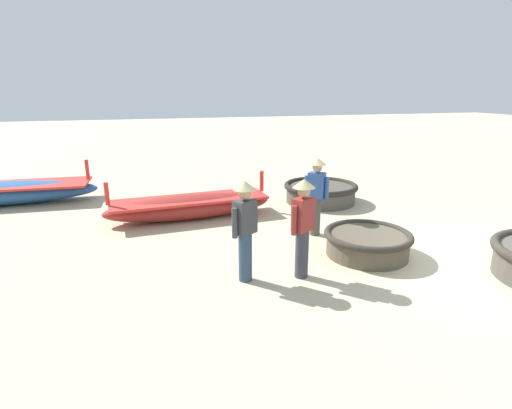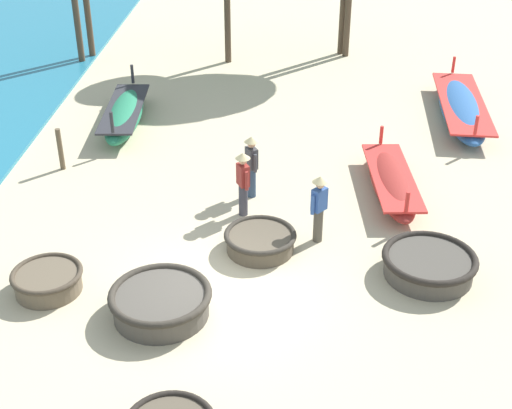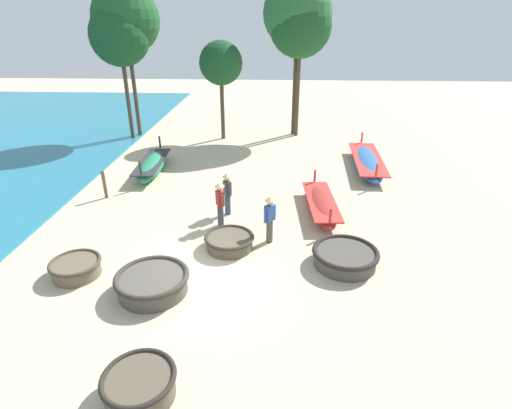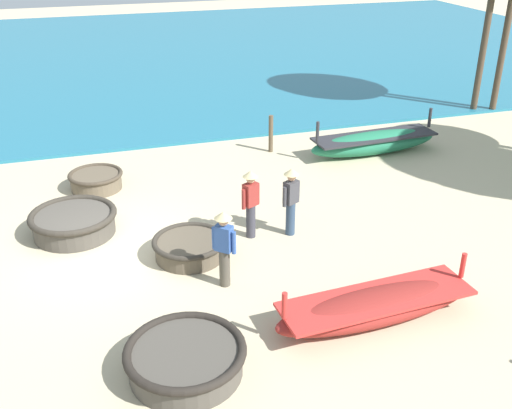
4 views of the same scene
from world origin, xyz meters
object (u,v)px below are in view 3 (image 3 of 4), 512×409
object	(u,v)px
coracle_center	(76,267)
long_boat_white_hull	(321,204)
mooring_post_inland	(105,185)
tree_right_mid	(120,36)
tree_leftmost	(221,64)
tree_center	(298,13)
fisherman_standing_left	(220,201)
coracle_front_right	(152,282)
fisherman_crouching	(270,216)
tree_tall_back	(300,26)
coracle_weathered	(345,257)
coracle_upturned	(229,241)
fisherman_standing_right	(227,191)
tree_left_mid	(126,19)
long_boat_blue_hull	(367,162)
coracle_front_left	(140,385)
long_boat_red_hull	(152,165)

from	to	relation	value
coracle_center	long_boat_white_hull	bearing A→B (deg)	31.29
mooring_post_inland	tree_right_mid	bearing A→B (deg)	101.48
tree_leftmost	long_boat_white_hull	bearing A→B (deg)	-63.38
tree_center	fisherman_standing_left	bearing A→B (deg)	-103.47
coracle_front_right	fisherman_standing_left	bearing A→B (deg)	70.91
fisherman_crouching	tree_center	bearing A→B (deg)	84.83
tree_center	tree_tall_back	distance (m)	0.73
coracle_center	tree_tall_back	distance (m)	18.21
coracle_weathered	coracle_upturned	bearing A→B (deg)	167.62
tree_right_mid	fisherman_standing_right	bearing A→B (deg)	-54.89
fisherman_standing_left	coracle_weathered	bearing A→B (deg)	-29.74
tree_center	tree_right_mid	bearing A→B (deg)	-170.29
fisherman_standing_left	tree_left_mid	world-z (taller)	tree_left_mid
coracle_weathered	fisherman_standing_left	world-z (taller)	fisherman_standing_left
coracle_weathered	tree_leftmost	world-z (taller)	tree_leftmost
long_boat_blue_hull	tree_tall_back	bearing A→B (deg)	118.94
coracle_center	long_boat_blue_hull	distance (m)	14.16
long_boat_blue_hull	fisherman_standing_right	xyz separation A→B (m)	(-6.36, -5.46, 0.63)
coracle_center	fisherman_standing_right	world-z (taller)	fisherman_standing_right
coracle_upturned	tree_left_mid	xyz separation A→B (m)	(-7.14, 13.17, 6.48)
fisherman_standing_right	tree_left_mid	bearing A→B (deg)	122.49
coracle_upturned	fisherman_standing_right	xyz separation A→B (m)	(-0.33, 2.48, 0.70)
fisherman_standing_left	tree_tall_back	bearing A→B (deg)	75.44
tree_left_mid	mooring_post_inland	bearing A→B (deg)	-80.70
fisherman_standing_right	fisherman_standing_left	xyz separation A→B (m)	(-0.15, -0.92, 0.00)
long_boat_blue_hull	tree_left_mid	size ratio (longest dim) A/B	0.66
fisherman_standing_right	tree_tall_back	size ratio (longest dim) A/B	0.20
tree_tall_back	tree_right_mid	world-z (taller)	tree_tall_back
long_boat_white_hull	tree_center	size ratio (longest dim) A/B	0.45
coracle_upturned	long_boat_white_hull	world-z (taller)	long_boat_white_hull
coracle_front_left	coracle_center	xyz separation A→B (m)	(-3.16, 3.99, -0.04)
tree_center	tree_tall_back	xyz separation A→B (m)	(0.18, -0.28, -0.65)
coracle_upturned	long_boat_white_hull	size ratio (longest dim) A/B	0.40
coracle_front_left	fisherman_crouching	size ratio (longest dim) A/B	0.90
coracle_front_left	long_boat_red_hull	bearing A→B (deg)	105.01
tree_left_mid	tree_center	xyz separation A→B (m)	(9.68, 1.02, 0.31)
fisherman_standing_left	tree_leftmost	size ratio (longest dim) A/B	0.29
long_boat_red_hull	tree_tall_back	bearing A→B (deg)	44.57
long_boat_red_hull	fisherman_standing_right	xyz separation A→B (m)	(4.17, -4.31, 0.59)
coracle_upturned	tree_right_mid	bearing A→B (deg)	120.55
coracle_front_right	coracle_center	size ratio (longest dim) A/B	1.38
long_boat_white_hull	tree_right_mid	world-z (taller)	tree_right_mid
coracle_front_left	tree_tall_back	world-z (taller)	tree_tall_back
coracle_center	tree_left_mid	distance (m)	16.49
tree_leftmost	coracle_weathered	bearing A→B (deg)	-68.42
fisherman_crouching	long_boat_white_hull	bearing A→B (deg)	50.92
coracle_weathered	tree_tall_back	world-z (taller)	tree_tall_back
coracle_center	long_boat_red_hull	size ratio (longest dim) A/B	0.34
long_boat_white_hull	tree_right_mid	distance (m)	15.39
long_boat_white_hull	long_boat_red_hull	xyz separation A→B (m)	(-7.75, 3.93, 0.06)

